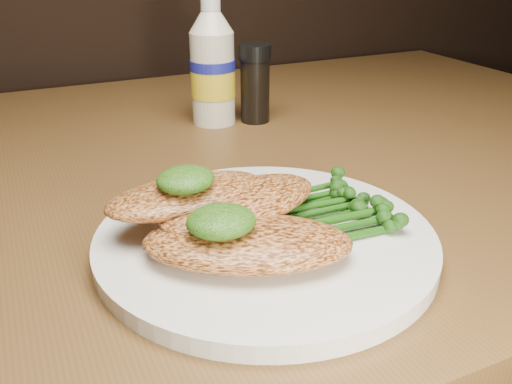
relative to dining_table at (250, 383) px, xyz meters
name	(u,v)px	position (x,y,z in m)	size (l,w,h in m)	color
dining_table	(250,383)	(0.00, 0.00, 0.00)	(1.20, 0.80, 0.75)	#523518
plate	(265,239)	(-0.08, -0.22, 0.38)	(0.28, 0.28, 0.01)	white
chicken_front	(248,242)	(-0.11, -0.25, 0.40)	(0.16, 0.08, 0.03)	#CB7940
chicken_mid	(240,203)	(-0.10, -0.20, 0.41)	(0.15, 0.07, 0.02)	#CB7940
chicken_back	(187,195)	(-0.14, -0.18, 0.42)	(0.14, 0.07, 0.02)	#CB7940
pesto_front	(221,221)	(-0.13, -0.24, 0.42)	(0.05, 0.05, 0.02)	black
pesto_back	(186,179)	(-0.14, -0.19, 0.43)	(0.05, 0.04, 0.02)	black
broccolini_bundle	(316,209)	(-0.04, -0.22, 0.40)	(0.13, 0.10, 0.02)	#1D4D11
mayo_bottle	(212,61)	(0.00, 0.11, 0.46)	(0.06, 0.06, 0.17)	beige
pepper_grinder	(255,84)	(0.05, 0.09, 0.43)	(0.04, 0.04, 0.10)	black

